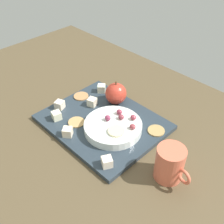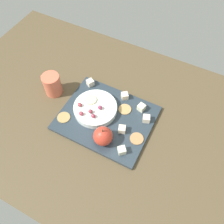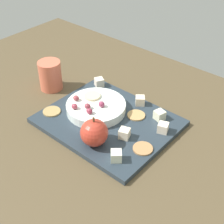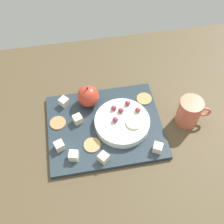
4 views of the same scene
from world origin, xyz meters
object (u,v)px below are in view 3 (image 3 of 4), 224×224
cheese_cube_1 (116,156)px  grape_4 (76,98)px  apple_whole (94,133)px  cheese_cube_3 (99,82)px  cheese_cube_2 (163,128)px  cup (50,75)px  grape_0 (74,106)px  cracker_1 (52,111)px  apple_slice_0 (92,96)px  cheese_cube_0 (124,133)px  grape_3 (103,103)px  platter (109,122)px  cracker_2 (136,115)px  grape_2 (89,111)px  cracker_0 (143,148)px  grape_1 (88,106)px  cheese_cube_4 (140,101)px  serving_dish (96,108)px  cheese_cube_5 (160,115)px

cheese_cube_1 → grape_4: 23.77cm
apple_whole → cheese_cube_3: 26.82cm
cheese_cube_2 → cup: (-39.76, -3.60, 1.95)cm
grape_4 → cheese_cube_2: bearing=16.1°
grape_0 → cracker_1: bearing=-154.1°
apple_slice_0 → cup: size_ratio=0.46×
cheese_cube_0 → grape_3: (-10.99, 4.03, 2.03)cm
platter → cracker_2: bearing=54.4°
grape_2 → grape_3: 4.87cm
apple_whole → grape_3: (-6.76, 10.62, -0.16)cm
cracker_0 → grape_1: size_ratio=2.81×
apple_whole → cracker_0: (10.39, 6.15, -3.27)cm
cheese_cube_0 → apple_slice_0: apple_slice_0 is taller
cheese_cube_4 → grape_0: grape_0 is taller
cup → grape_3: bearing=-1.6°
cheese_cube_3 → grape_4: bearing=-77.0°
cheese_cube_3 → cheese_cube_4: same height
cheese_cube_0 → grape_3: grape_3 is taller
platter → cup: cup is taller
grape_3 → platter: bearing=-21.4°
cheese_cube_3 → grape_0: 16.84cm
serving_dish → grape_3: size_ratio=9.52×
cheese_cube_4 → apple_whole: bearing=-85.9°
platter → cheese_cube_3: cheese_cube_3 is taller
cheese_cube_0 → cheese_cube_2: size_ratio=1.00×
cheese_cube_0 → cheese_cube_2: 10.30cm
cheese_cube_5 → grape_3: size_ratio=1.46×
cracker_0 → grape_2: size_ratio=2.81×
cracker_0 → grape_4: (-24.64, 1.62, 3.02)cm
cheese_cube_2 → grape_4: bearing=-163.9°
grape_2 → apple_slice_0: grape_2 is taller
grape_4 → apple_whole: bearing=-28.6°
cheese_cube_2 → apple_slice_0: (-22.36, -2.94, 1.50)cm
apple_slice_0 → grape_2: bearing=-51.8°
grape_1 → apple_slice_0: size_ratio=0.37×
grape_2 → cheese_cube_1: bearing=-24.0°
cheese_cube_4 → cheese_cube_5: size_ratio=1.00×
serving_dish → grape_1: size_ratio=9.52×
platter → cracker_1: (-14.54, -7.73, 0.89)cm
cracker_1 → grape_0: size_ratio=2.81×
apple_whole → cheese_cube_4: apple_whole is taller
cracker_0 → grape_2: (-17.55, -0.38, 3.05)cm
cracker_0 → apple_whole: bearing=-149.4°
grape_4 → cheese_cube_5: bearing=27.7°
grape_0 → grape_3: 7.74cm
cheese_cube_4 → grape_2: bearing=-110.7°
serving_dish → grape_4: size_ratio=9.52×
cheese_cube_2 → apple_slice_0: size_ratio=0.54×
cracker_1 → cheese_cube_2: bearing=25.1°
cup → cracker_2: bearing=8.2°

